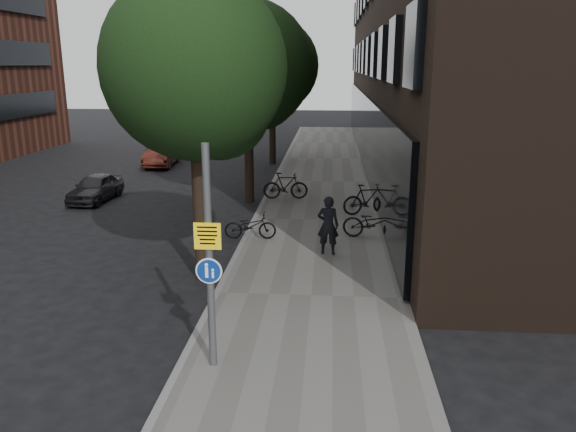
# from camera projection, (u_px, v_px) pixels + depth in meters

# --- Properties ---
(ground) EXTENTS (120.00, 120.00, 0.00)m
(ground) POSITION_uv_depth(u_px,v_px,m) (290.00, 375.00, 10.03)
(ground) COLOR black
(ground) RESTS_ON ground
(sidewalk) EXTENTS (4.50, 60.00, 0.12)m
(sidewalk) POSITION_uv_depth(u_px,v_px,m) (318.00, 221.00, 19.62)
(sidewalk) COLOR #63615C
(sidewalk) RESTS_ON ground
(curb_edge) EXTENTS (0.15, 60.00, 0.13)m
(curb_edge) POSITION_uv_depth(u_px,v_px,m) (254.00, 220.00, 19.78)
(curb_edge) COLOR slate
(curb_edge) RESTS_ON ground
(street_tree_near) EXTENTS (4.40, 4.40, 7.50)m
(street_tree_near) POSITION_uv_depth(u_px,v_px,m) (199.00, 75.00, 13.35)
(street_tree_near) COLOR black
(street_tree_near) RESTS_ON ground
(street_tree_mid) EXTENTS (5.00, 5.00, 7.80)m
(street_tree_mid) POSITION_uv_depth(u_px,v_px,m) (250.00, 71.00, 21.52)
(street_tree_mid) COLOR black
(street_tree_mid) RESTS_ON ground
(street_tree_far) EXTENTS (5.00, 5.00, 7.80)m
(street_tree_far) POSITION_uv_depth(u_px,v_px,m) (274.00, 69.00, 30.19)
(street_tree_far) COLOR black
(street_tree_far) RESTS_ON ground
(signpost) EXTENTS (0.46, 0.13, 4.01)m
(signpost) POSITION_uv_depth(u_px,v_px,m) (209.00, 259.00, 9.62)
(signpost) COLOR #595B5E
(signpost) RESTS_ON sidewalk
(pedestrian) EXTENTS (0.66, 0.47, 1.69)m
(pedestrian) POSITION_uv_depth(u_px,v_px,m) (328.00, 225.00, 15.87)
(pedestrian) COLOR black
(pedestrian) RESTS_ON sidewalk
(parked_bike_facade_near) EXTENTS (2.02, 1.09, 1.01)m
(parked_bike_facade_near) POSITION_uv_depth(u_px,v_px,m) (373.00, 223.00, 17.33)
(parked_bike_facade_near) COLOR black
(parked_bike_facade_near) RESTS_ON sidewalk
(parked_bike_facade_far) EXTENTS (1.93, 1.05, 1.12)m
(parked_bike_facade_far) POSITION_uv_depth(u_px,v_px,m) (368.00, 199.00, 20.15)
(parked_bike_facade_far) COLOR black
(parked_bike_facade_far) RESTS_ON sidewalk
(parked_bike_curb_near) EXTENTS (1.63, 0.66, 0.84)m
(parked_bike_curb_near) POSITION_uv_depth(u_px,v_px,m) (250.00, 226.00, 17.35)
(parked_bike_curb_near) COLOR black
(parked_bike_curb_near) RESTS_ON sidewalk
(parked_bike_curb_far) EXTENTS (1.83, 0.66, 1.08)m
(parked_bike_curb_far) POSITION_uv_depth(u_px,v_px,m) (285.00, 186.00, 22.50)
(parked_bike_curb_far) COLOR black
(parked_bike_curb_far) RESTS_ON sidewalk
(parked_car_near) EXTENTS (1.48, 3.28, 1.09)m
(parked_car_near) POSITION_uv_depth(u_px,v_px,m) (96.00, 188.00, 22.68)
(parked_car_near) COLOR black
(parked_car_near) RESTS_ON ground
(parked_car_mid) EXTENTS (1.60, 3.97, 1.28)m
(parked_car_mid) POSITION_uv_depth(u_px,v_px,m) (162.00, 154.00, 30.57)
(parked_car_mid) COLOR #5B221A
(parked_car_mid) RESTS_ON ground
(parked_car_far) EXTENTS (2.25, 4.66, 1.31)m
(parked_car_far) POSITION_uv_depth(u_px,v_px,m) (191.00, 141.00, 35.51)
(parked_car_far) COLOR black
(parked_car_far) RESTS_ON ground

